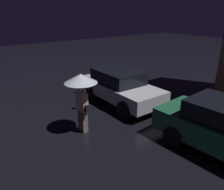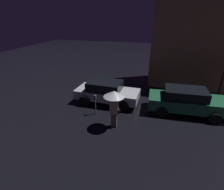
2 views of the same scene
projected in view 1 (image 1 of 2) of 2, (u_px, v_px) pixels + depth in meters
name	position (u px, v px, depth m)	size (l,w,h in m)	color
parked_car_silver	(120.00, 86.00, 9.41)	(4.10, 1.93, 1.45)	#B7B7BF
pedestrian_with_umbrella	(81.00, 87.00, 6.78)	(1.03, 1.03, 2.00)	#66564C
parking_meter	(85.00, 93.00, 8.60)	(0.12, 0.10, 1.22)	#4C5154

